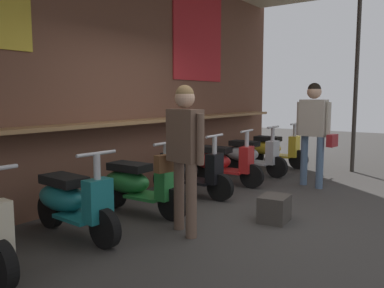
{
  "coord_description": "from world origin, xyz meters",
  "views": [
    {
      "loc": [
        -4.27,
        -2.43,
        1.51
      ],
      "look_at": [
        0.61,
        1.0,
        0.8
      ],
      "focal_mm": 37.27,
      "sensor_mm": 36.0,
      "label": 1
    }
  ],
  "objects_px": {
    "scooter_green": "(137,184)",
    "shopper_passing": "(314,123)",
    "scooter_yellow": "(273,149)",
    "shopper_browsing": "(184,145)",
    "merchandise_crate": "(274,208)",
    "scooter_red": "(221,162)",
    "scooter_black": "(187,171)",
    "scooter_teal": "(71,201)",
    "scooter_silver": "(250,155)"
  },
  "relations": [
    {
      "from": "scooter_green",
      "to": "scooter_red",
      "type": "height_order",
      "value": "same"
    },
    {
      "from": "scooter_black",
      "to": "scooter_red",
      "type": "xyz_separation_m",
      "value": [
        1.0,
        -0.0,
        0.0
      ]
    },
    {
      "from": "scooter_green",
      "to": "shopper_browsing",
      "type": "relative_size",
      "value": 0.86
    },
    {
      "from": "scooter_black",
      "to": "merchandise_crate",
      "type": "xyz_separation_m",
      "value": [
        -0.41,
        -1.61,
        -0.23
      ]
    },
    {
      "from": "scooter_red",
      "to": "scooter_silver",
      "type": "relative_size",
      "value": 1.0
    },
    {
      "from": "scooter_yellow",
      "to": "shopper_browsing",
      "type": "height_order",
      "value": "shopper_browsing"
    },
    {
      "from": "scooter_black",
      "to": "scooter_green",
      "type": "bearing_deg",
      "value": -92.69
    },
    {
      "from": "scooter_teal",
      "to": "shopper_passing",
      "type": "height_order",
      "value": "shopper_passing"
    },
    {
      "from": "scooter_red",
      "to": "merchandise_crate",
      "type": "bearing_deg",
      "value": -45.35
    },
    {
      "from": "shopper_passing",
      "to": "scooter_silver",
      "type": "bearing_deg",
      "value": 80.57
    },
    {
      "from": "scooter_yellow",
      "to": "merchandise_crate",
      "type": "relative_size",
      "value": 3.49
    },
    {
      "from": "scooter_teal",
      "to": "scooter_red",
      "type": "bearing_deg",
      "value": 94.44
    },
    {
      "from": "scooter_green",
      "to": "merchandise_crate",
      "type": "bearing_deg",
      "value": 21.67
    },
    {
      "from": "scooter_red",
      "to": "merchandise_crate",
      "type": "relative_size",
      "value": 3.5
    },
    {
      "from": "merchandise_crate",
      "to": "scooter_teal",
      "type": "bearing_deg",
      "value": 137.24
    },
    {
      "from": "shopper_browsing",
      "to": "scooter_silver",
      "type": "bearing_deg",
      "value": -152.93
    },
    {
      "from": "scooter_black",
      "to": "scooter_teal",
      "type": "bearing_deg",
      "value": -92.69
    },
    {
      "from": "scooter_yellow",
      "to": "shopper_passing",
      "type": "distance_m",
      "value": 2.11
    },
    {
      "from": "shopper_browsing",
      "to": "merchandise_crate",
      "type": "xyz_separation_m",
      "value": [
        0.97,
        -0.66,
        -0.83
      ]
    },
    {
      "from": "scooter_silver",
      "to": "shopper_passing",
      "type": "xyz_separation_m",
      "value": [
        -0.36,
        -1.36,
        0.68
      ]
    },
    {
      "from": "scooter_green",
      "to": "merchandise_crate",
      "type": "relative_size",
      "value": 3.5
    },
    {
      "from": "merchandise_crate",
      "to": "scooter_green",
      "type": "bearing_deg",
      "value": 113.6
    },
    {
      "from": "scooter_green",
      "to": "scooter_yellow",
      "type": "relative_size",
      "value": 1.0
    },
    {
      "from": "scooter_green",
      "to": "scooter_red",
      "type": "distance_m",
      "value": 2.11
    },
    {
      "from": "scooter_teal",
      "to": "shopper_passing",
      "type": "distance_m",
      "value": 4.18
    },
    {
      "from": "scooter_teal",
      "to": "scooter_black",
      "type": "distance_m",
      "value": 2.15
    },
    {
      "from": "scooter_yellow",
      "to": "shopper_passing",
      "type": "relative_size",
      "value": 0.8
    },
    {
      "from": "scooter_teal",
      "to": "scooter_green",
      "type": "height_order",
      "value": "same"
    },
    {
      "from": "scooter_yellow",
      "to": "scooter_black",
      "type": "bearing_deg",
      "value": -91.09
    },
    {
      "from": "scooter_teal",
      "to": "scooter_yellow",
      "type": "distance_m",
      "value": 5.34
    },
    {
      "from": "scooter_silver",
      "to": "scooter_yellow",
      "type": "height_order",
      "value": "same"
    },
    {
      "from": "scooter_teal",
      "to": "scooter_silver",
      "type": "relative_size",
      "value": 1.0
    },
    {
      "from": "scooter_green",
      "to": "shopper_passing",
      "type": "bearing_deg",
      "value": 62.48
    },
    {
      "from": "scooter_teal",
      "to": "scooter_silver",
      "type": "height_order",
      "value": "same"
    },
    {
      "from": "scooter_yellow",
      "to": "merchandise_crate",
      "type": "distance_m",
      "value": 3.95
    },
    {
      "from": "scooter_red",
      "to": "shopper_passing",
      "type": "height_order",
      "value": "shopper_passing"
    },
    {
      "from": "scooter_red",
      "to": "scooter_black",
      "type": "bearing_deg",
      "value": -94.25
    },
    {
      "from": "scooter_black",
      "to": "merchandise_crate",
      "type": "relative_size",
      "value": 3.5
    },
    {
      "from": "scooter_red",
      "to": "shopper_passing",
      "type": "bearing_deg",
      "value": 24.01
    },
    {
      "from": "scooter_teal",
      "to": "merchandise_crate",
      "type": "relative_size",
      "value": 3.5
    },
    {
      "from": "scooter_black",
      "to": "shopper_browsing",
      "type": "bearing_deg",
      "value": -57.89
    },
    {
      "from": "scooter_black",
      "to": "scooter_silver",
      "type": "xyz_separation_m",
      "value": [
        2.09,
        0.0,
        0.0
      ]
    },
    {
      "from": "scooter_green",
      "to": "merchandise_crate",
      "type": "distance_m",
      "value": 1.78
    },
    {
      "from": "scooter_red",
      "to": "scooter_yellow",
      "type": "bearing_deg",
      "value": 85.76
    },
    {
      "from": "shopper_browsing",
      "to": "shopper_passing",
      "type": "height_order",
      "value": "shopper_passing"
    },
    {
      "from": "scooter_black",
      "to": "merchandise_crate",
      "type": "bearing_deg",
      "value": -16.91
    },
    {
      "from": "scooter_teal",
      "to": "scooter_black",
      "type": "xyz_separation_m",
      "value": [
        2.15,
        0.0,
        0.0
      ]
    },
    {
      "from": "shopper_browsing",
      "to": "shopper_passing",
      "type": "distance_m",
      "value": 3.14
    },
    {
      "from": "scooter_green",
      "to": "shopper_passing",
      "type": "xyz_separation_m",
      "value": [
        2.85,
        -1.36,
        0.68
      ]
    },
    {
      "from": "scooter_green",
      "to": "merchandise_crate",
      "type": "xyz_separation_m",
      "value": [
        0.71,
        -1.61,
        -0.23
      ]
    }
  ]
}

